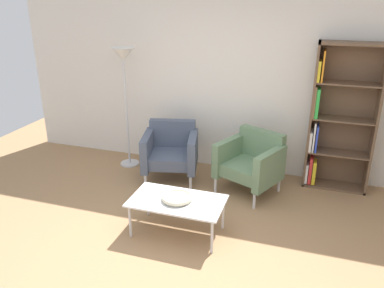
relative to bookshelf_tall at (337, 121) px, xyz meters
The scene contains 8 objects.
ground_plane 2.83m from the bookshelf_tall, 122.47° to the right, with size 8.32×8.32×0.00m, color #9E7751.
plaster_back_panel 1.54m from the bookshelf_tall, behind, with size 6.40×0.12×2.90m, color silver.
bookshelf_tall is the anchor object (origin of this frame).
coffee_table_low 2.36m from the bookshelf_tall, 133.00° to the right, with size 1.00×0.56×0.40m.
decorative_bowl 2.35m from the bookshelf_tall, 133.00° to the right, with size 0.32×0.32×0.05m.
armchair_by_bookshelf 1.21m from the bookshelf_tall, 154.09° to the right, with size 0.91×0.88×0.78m.
armchair_corner_red 2.21m from the bookshelf_tall, 167.74° to the right, with size 0.85×0.80×0.78m.
floor_lamp_torchiere 2.93m from the bookshelf_tall, behind, with size 0.32×0.32×1.74m.
Camera 1 is at (1.13, -2.79, 2.48)m, focal length 36.34 mm.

